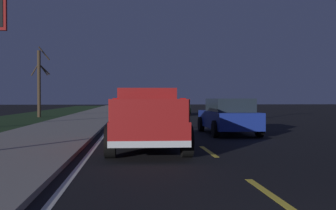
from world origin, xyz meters
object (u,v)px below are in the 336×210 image
(sedan_green, at_px, (178,107))
(sedan_blue, at_px, (228,116))
(bare_tree_far, at_px, (39,82))
(pickup_truck, at_px, (147,119))

(sedan_green, relative_size, sedan_blue, 1.00)
(sedan_green, xyz_separation_m, bare_tree_far, (-3.21, 11.83, 2.12))
(pickup_truck, relative_size, bare_tree_far, 0.93)
(sedan_blue, bearing_deg, sedan_green, -0.14)
(pickup_truck, xyz_separation_m, sedan_green, (24.37, -3.72, -0.13))
(pickup_truck, height_order, bare_tree_far, bare_tree_far)
(sedan_blue, height_order, bare_tree_far, bare_tree_far)
(bare_tree_far, bearing_deg, sedan_blue, -144.85)
(pickup_truck, distance_m, sedan_green, 24.66)
(pickup_truck, bearing_deg, bare_tree_far, 20.95)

